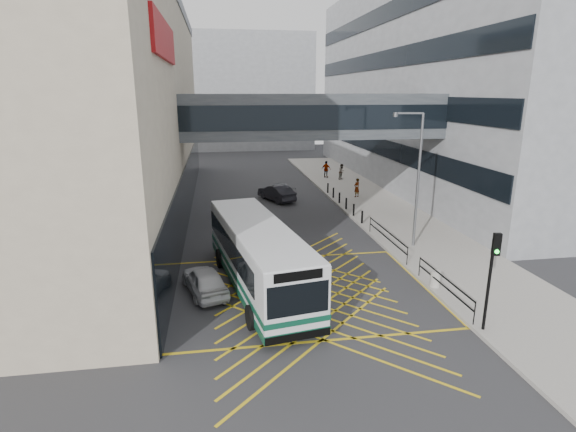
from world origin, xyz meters
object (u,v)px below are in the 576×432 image
car_silver (280,190)px  litter_bin (435,279)px  street_lamp (416,172)px  pedestrian_c (326,169)px  car_dark (276,193)px  traffic_light (492,268)px  car_white (205,280)px  pedestrian_b (342,172)px  pedestrian_a (357,188)px  bus (258,254)px

car_silver → litter_bin: bearing=93.1°
street_lamp → litter_bin: (-1.31, -5.80, -4.08)m
car_silver → pedestrian_c: (6.12, 7.75, 0.39)m
car_dark → traffic_light: traffic_light is taller
car_white → pedestrian_b: 29.14m
car_dark → pedestrian_a: 7.10m
car_silver → litter_bin: (4.56, -20.48, -0.11)m
bus → pedestrian_b: bus is taller
bus → car_white: 2.73m
bus → pedestrian_c: bearing=60.1°
litter_bin → pedestrian_a: (2.02, 18.83, 0.42)m
street_lamp → pedestrian_b: size_ratio=4.87×
bus → litter_bin: (8.32, -1.60, -1.13)m
car_silver → traffic_light: 25.14m
traffic_light → litter_bin: (0.02, 4.16, -2.21)m
bus → pedestrian_c: (9.87, 26.64, -0.63)m
car_white → car_silver: 20.15m
traffic_light → pedestrian_c: size_ratio=2.24×
pedestrian_a → car_dark: bearing=-33.2°
car_white → pedestrian_a: bearing=-142.3°
car_silver → street_lamp: (5.87, -14.67, 3.97)m
pedestrian_b → bus: bearing=-153.2°
car_white → pedestrian_c: pedestrian_c is taller
litter_bin → pedestrian_b: bearing=83.8°
street_lamp → pedestrian_a: size_ratio=4.77×
car_silver → pedestrian_a: size_ratio=2.61×
car_silver → pedestrian_c: pedestrian_c is taller
litter_bin → pedestrian_c: bearing=86.8°
car_dark → litter_bin: bearing=80.7°
bus → traffic_light: size_ratio=2.87×
car_white → pedestrian_c: size_ratio=2.30×
car_silver → traffic_light: bearing=91.0°
bus → traffic_light: traffic_light is taller
car_dark → pedestrian_a: bearing=152.8°
pedestrian_a → pedestrian_c: bearing=-117.4°
litter_bin → pedestrian_b: size_ratio=0.50×
car_silver → pedestrian_c: size_ratio=2.40×
litter_bin → pedestrian_b: 27.16m
bus → litter_bin: size_ratio=14.40×
car_white → traffic_light: (10.81, -5.48, 2.11)m
car_white → car_silver: car_silver is taller
bus → pedestrian_a: bearing=49.5°
street_lamp → car_silver: bearing=119.5°
bus → street_lamp: 10.91m
car_dark → traffic_light: 23.99m
car_white → litter_bin: 10.92m
car_silver → pedestrian_c: bearing=-137.7°
traffic_light → pedestrian_a: (2.04, 22.98, -1.79)m
car_dark → pedestrian_b: size_ratio=2.73×
car_white → car_dark: 18.78m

